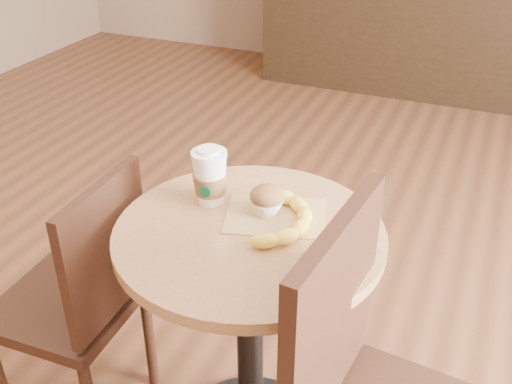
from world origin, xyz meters
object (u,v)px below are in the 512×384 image
muffin (266,200)px  banana (286,220)px  chair_left (82,297)px  coffee_cup (210,178)px  cafe_table (250,308)px

muffin → banana: muffin is taller
chair_left → banana: size_ratio=3.15×
chair_left → muffin: (0.48, 0.16, 0.34)m
coffee_cup → muffin: coffee_cup is taller
chair_left → coffee_cup: coffee_cup is taller
cafe_table → coffee_cup: (-0.14, 0.08, 0.31)m
coffee_cup → muffin: size_ratio=1.78×
chair_left → banana: 0.64m
coffee_cup → muffin: (0.15, -0.00, -0.03)m
chair_left → muffin: size_ratio=9.92×
cafe_table → coffee_cup: coffee_cup is taller
cafe_table → banana: bearing=28.4°
cafe_table → coffee_cup: bearing=150.5°
muffin → banana: 0.08m
coffee_cup → banana: 0.22m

